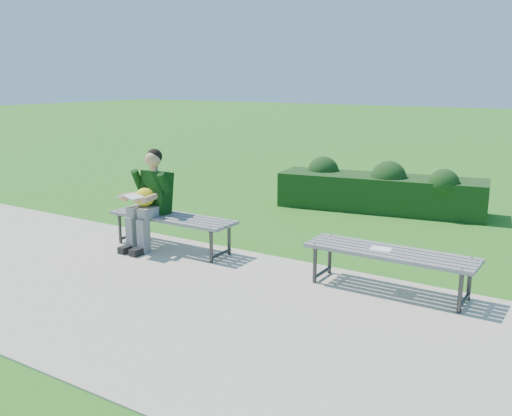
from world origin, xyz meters
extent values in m
plane|color=#1E671E|center=(0.00, 0.00, 0.00)|extent=(80.00, 80.00, 0.00)
cube|color=beige|center=(0.00, -1.75, 0.01)|extent=(30.00, 3.50, 0.02)
cube|color=#0E3D10|center=(0.15, 3.29, 0.30)|extent=(3.58, 1.45, 0.60)
sphere|color=#0E3D10|center=(-0.96, 3.30, 0.57)|extent=(0.66, 0.66, 0.57)
sphere|color=#0E3D10|center=(0.29, 3.25, 0.57)|extent=(0.70, 0.70, 0.61)
sphere|color=#0E3D10|center=(1.22, 3.24, 0.57)|extent=(0.58, 0.58, 0.50)
cube|color=slate|center=(-1.33, -0.66, 0.45)|extent=(1.80, 0.08, 0.04)
cube|color=slate|center=(-1.33, -0.56, 0.45)|extent=(1.80, 0.08, 0.04)
cube|color=slate|center=(-1.33, -0.45, 0.45)|extent=(1.80, 0.08, 0.04)
cube|color=slate|center=(-1.33, -0.35, 0.45)|extent=(1.80, 0.08, 0.04)
cube|color=slate|center=(-1.33, -0.24, 0.45)|extent=(1.80, 0.08, 0.04)
cylinder|color=#2D2D30|center=(-2.11, -0.64, 0.23)|extent=(0.04, 0.04, 0.41)
cylinder|color=#2D2D30|center=(-2.11, -0.26, 0.23)|extent=(0.04, 0.04, 0.41)
cylinder|color=#2D2D30|center=(-2.11, -0.45, 0.41)|extent=(0.04, 0.42, 0.04)
cylinder|color=#2D2D30|center=(-2.11, -0.45, 0.08)|extent=(0.04, 0.42, 0.04)
cylinder|color=gray|center=(-2.11, -0.66, 0.47)|extent=(0.02, 0.02, 0.01)
cylinder|color=gray|center=(-2.11, -0.24, 0.47)|extent=(0.02, 0.02, 0.01)
cylinder|color=#2D2D30|center=(-0.55, -0.64, 0.23)|extent=(0.04, 0.04, 0.41)
cylinder|color=#2D2D30|center=(-0.55, -0.26, 0.23)|extent=(0.04, 0.04, 0.41)
cylinder|color=#2D2D30|center=(-0.55, -0.45, 0.41)|extent=(0.04, 0.42, 0.04)
cylinder|color=#2D2D30|center=(-0.55, -0.45, 0.08)|extent=(0.04, 0.42, 0.04)
cylinder|color=gray|center=(-0.55, -0.66, 0.47)|extent=(0.02, 0.02, 0.01)
cylinder|color=gray|center=(-0.55, -0.24, 0.47)|extent=(0.02, 0.02, 0.01)
cube|color=slate|center=(1.62, -0.61, 0.45)|extent=(1.80, 0.08, 0.04)
cube|color=slate|center=(1.62, -0.51, 0.45)|extent=(1.80, 0.08, 0.04)
cube|color=slate|center=(1.62, -0.41, 0.45)|extent=(1.80, 0.08, 0.04)
cube|color=slate|center=(1.62, -0.30, 0.45)|extent=(1.80, 0.08, 0.04)
cube|color=slate|center=(1.62, -0.20, 0.45)|extent=(1.80, 0.09, 0.04)
cylinder|color=#2D2D30|center=(0.84, -0.60, 0.23)|extent=(0.04, 0.04, 0.41)
cylinder|color=#2D2D30|center=(0.84, -0.22, 0.23)|extent=(0.04, 0.04, 0.41)
cylinder|color=#2D2D30|center=(0.84, -0.41, 0.41)|extent=(0.04, 0.42, 0.04)
cylinder|color=#2D2D30|center=(0.84, -0.41, 0.08)|extent=(0.04, 0.42, 0.04)
cylinder|color=gray|center=(0.84, -0.61, 0.47)|extent=(0.02, 0.02, 0.01)
cylinder|color=gray|center=(0.84, -0.20, 0.47)|extent=(0.02, 0.02, 0.01)
cylinder|color=#2D2D30|center=(2.40, -0.60, 0.23)|extent=(0.04, 0.04, 0.41)
cylinder|color=#2D2D30|center=(2.40, -0.22, 0.23)|extent=(0.04, 0.04, 0.41)
cylinder|color=#2D2D30|center=(2.40, -0.41, 0.41)|extent=(0.04, 0.42, 0.04)
cylinder|color=#2D2D30|center=(2.40, -0.41, 0.08)|extent=(0.04, 0.42, 0.04)
cylinder|color=gray|center=(2.40, -0.61, 0.47)|extent=(0.02, 0.02, 0.01)
cylinder|color=gray|center=(2.40, -0.20, 0.47)|extent=(0.02, 0.02, 0.01)
cube|color=slate|center=(-1.73, -0.61, 0.54)|extent=(0.14, 0.42, 0.13)
cube|color=slate|center=(-1.53, -0.61, 0.54)|extent=(0.14, 0.42, 0.13)
cube|color=slate|center=(-1.73, -0.79, 0.24)|extent=(0.12, 0.13, 0.45)
cube|color=slate|center=(-1.53, -0.79, 0.24)|extent=(0.12, 0.13, 0.45)
cube|color=black|center=(-1.73, -0.89, 0.07)|extent=(0.11, 0.26, 0.09)
cube|color=black|center=(-1.53, -0.89, 0.07)|extent=(0.11, 0.26, 0.09)
cube|color=black|center=(-1.63, -0.41, 0.75)|extent=(0.40, 0.30, 0.59)
cylinder|color=tan|center=(-1.63, -0.43, 1.07)|extent=(0.10, 0.10, 0.08)
sphere|color=tan|center=(-1.63, -0.45, 1.20)|extent=(0.21, 0.21, 0.21)
sphere|color=black|center=(-1.63, -0.42, 1.23)|extent=(0.21, 0.21, 0.21)
cylinder|color=black|center=(-1.86, -0.51, 0.91)|extent=(0.10, 0.21, 0.30)
cylinder|color=black|center=(-1.40, -0.51, 0.91)|extent=(0.10, 0.21, 0.30)
cylinder|color=tan|center=(-1.80, -0.73, 0.74)|extent=(0.14, 0.31, 0.08)
cylinder|color=tan|center=(-1.46, -0.73, 0.74)|extent=(0.14, 0.31, 0.08)
sphere|color=tan|center=(-1.73, -0.89, 0.74)|extent=(0.09, 0.09, 0.09)
sphere|color=tan|center=(-1.53, -0.89, 0.74)|extent=(0.09, 0.09, 0.09)
sphere|color=yellow|center=(-1.63, -0.63, 0.72)|extent=(0.25, 0.25, 0.25)
cone|color=orange|center=(-1.63, -0.75, 0.71)|extent=(0.07, 0.07, 0.07)
cone|color=black|center=(-1.65, -0.62, 0.85)|extent=(0.03, 0.05, 0.08)
cone|color=black|center=(-1.62, -0.61, 0.85)|extent=(0.03, 0.04, 0.07)
sphere|color=white|center=(-1.68, -0.73, 0.75)|extent=(0.05, 0.05, 0.05)
sphere|color=white|center=(-1.59, -0.73, 0.75)|extent=(0.05, 0.05, 0.05)
cube|color=white|center=(-1.71, -0.91, 0.79)|extent=(0.15, 0.20, 0.05)
cube|color=white|center=(-1.56, -0.91, 0.79)|extent=(0.15, 0.20, 0.05)
cube|color=white|center=(1.52, -0.41, 0.47)|extent=(0.23, 0.18, 0.01)
camera|label=1|loc=(3.52, -6.00, 2.25)|focal=40.00mm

